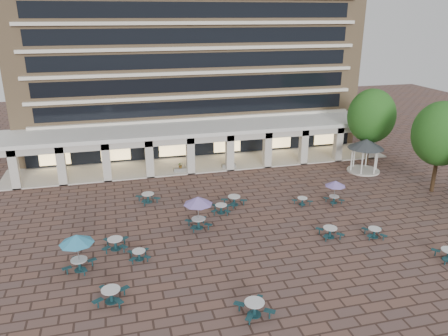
{
  "coord_description": "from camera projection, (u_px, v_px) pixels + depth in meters",
  "views": [
    {
      "loc": [
        -9.47,
        -30.12,
        15.86
      ],
      "look_at": [
        -0.93,
        3.0,
        3.71
      ],
      "focal_mm": 35.0,
      "sensor_mm": 36.0,
      "label": 1
    }
  ],
  "objects": [
    {
      "name": "picnic_table_4",
      "position": [
        77.0,
        240.0,
        27.82
      ],
      "size": [
        2.23,
        2.23,
        2.57
      ],
      "rotation": [
        0.0,
        0.0,
        -0.4
      ],
      "color": "#153B40",
      "rests_on": "ground"
    },
    {
      "name": "planter_left",
      "position": [
        181.0,
        169.0,
        45.93
      ],
      "size": [
        1.5,
        0.6,
        1.15
      ],
      "color": "gray",
      "rests_on": "ground"
    },
    {
      "name": "picnic_table_0",
      "position": [
        139.0,
        254.0,
        29.67
      ],
      "size": [
        1.56,
        1.56,
        0.67
      ],
      "rotation": [
        0.0,
        0.0,
        0.05
      ],
      "color": "#153B40",
      "rests_on": "ground"
    },
    {
      "name": "picnic_table_5",
      "position": [
        111.0,
        294.0,
        25.29
      ],
      "size": [
        2.18,
        2.18,
        0.83
      ],
      "rotation": [
        0.0,
        0.0,
        -0.28
      ],
      "color": "#153B40",
      "rests_on": "ground"
    },
    {
      "name": "tree_east_c",
      "position": [
        371.0,
        116.0,
        46.61
      ],
      "size": [
        5.05,
        5.05,
        8.42
      ],
      "color": "#3A2617",
      "rests_on": "ground"
    },
    {
      "name": "picnic_table_12",
      "position": [
        234.0,
        200.0,
        38.12
      ],
      "size": [
        2.25,
        2.25,
        0.82
      ],
      "rotation": [
        0.0,
        0.0,
        0.43
      ],
      "color": "#153B40",
      "rests_on": "ground"
    },
    {
      "name": "apartment_building",
      "position": [
        186.0,
        41.0,
        54.05
      ],
      "size": [
        40.0,
        15.5,
        25.2
      ],
      "color": "tan",
      "rests_on": "ground"
    },
    {
      "name": "picnic_table_10",
      "position": [
        221.0,
        208.0,
        36.59
      ],
      "size": [
        1.97,
        1.97,
        0.75
      ],
      "rotation": [
        0.0,
        0.0,
        -0.3
      ],
      "color": "#153B40",
      "rests_on": "ground"
    },
    {
      "name": "picnic_table_11",
      "position": [
        335.0,
        184.0,
        38.07
      ],
      "size": [
        1.81,
        1.81,
        2.09
      ],
      "rotation": [
        0.0,
        0.0,
        0.16
      ],
      "color": "#153B40",
      "rests_on": "ground"
    },
    {
      "name": "picnic_table_2",
      "position": [
        374.0,
        232.0,
        32.64
      ],
      "size": [
        1.84,
        1.84,
        0.71
      ],
      "rotation": [
        0.0,
        0.0,
        -0.24
      ],
      "color": "#153B40",
      "rests_on": "ground"
    },
    {
      "name": "picnic_table_9",
      "position": [
        148.0,
        197.0,
        38.68
      ],
      "size": [
        2.17,
        2.17,
        0.82
      ],
      "rotation": [
        0.0,
        0.0,
        0.3
      ],
      "color": "#153B40",
      "rests_on": "ground"
    },
    {
      "name": "tree_east_a",
      "position": [
        441.0,
        134.0,
        39.36
      ],
      "size": [
        5.15,
        5.15,
        8.57
      ],
      "color": "#3A2617",
      "rests_on": "ground"
    },
    {
      "name": "retail_arcade",
      "position": [
        205.0,
        138.0,
        47.53
      ],
      "size": [
        42.0,
        6.6,
        4.4
      ],
      "color": "white",
      "rests_on": "ground"
    },
    {
      "name": "planter_right",
      "position": [
        229.0,
        163.0,
        47.11
      ],
      "size": [
        1.5,
        0.89,
        1.34
      ],
      "color": "gray",
      "rests_on": "ground"
    },
    {
      "name": "gazebo",
      "position": [
        366.0,
        147.0,
        45.53
      ],
      "size": [
        3.78,
        3.78,
        3.52
      ],
      "rotation": [
        0.0,
        0.0,
        -0.19
      ],
      "color": "beige",
      "rests_on": "ground"
    },
    {
      "name": "picnic_table_1",
      "position": [
        254.0,
        307.0,
        24.16
      ],
      "size": [
        2.12,
        2.12,
        0.85
      ],
      "rotation": [
        0.0,
        0.0,
        0.17
      ],
      "color": "#153B40",
      "rests_on": "ground"
    },
    {
      "name": "ground",
      "position": [
        245.0,
        223.0,
        35.03
      ],
      "size": [
        120.0,
        120.0,
        0.0
      ],
      "primitive_type": "plane",
      "color": "brown",
      "rests_on": "ground"
    },
    {
      "name": "picnic_table_6",
      "position": [
        198.0,
        202.0,
        33.42
      ],
      "size": [
        2.28,
        2.28,
        2.63
      ],
      "rotation": [
        0.0,
        0.0,
        0.13
      ],
      "color": "#153B40",
      "rests_on": "ground"
    },
    {
      "name": "picnic_table_8",
      "position": [
        115.0,
        243.0,
        30.95
      ],
      "size": [
        1.93,
        1.93,
        0.82
      ],
      "rotation": [
        0.0,
        0.0,
        -0.08
      ],
      "color": "#153B40",
      "rests_on": "ground"
    },
    {
      "name": "picnic_table_7",
      "position": [
        330.0,
        231.0,
        32.64
      ],
      "size": [
        1.78,
        1.78,
        0.78
      ],
      "rotation": [
        0.0,
        0.0,
        -0.03
      ],
      "color": "#153B40",
      "rests_on": "ground"
    },
    {
      "name": "picnic_table_13",
      "position": [
        302.0,
        200.0,
        38.21
      ],
      "size": [
        1.74,
        1.74,
        0.65
      ],
      "rotation": [
        0.0,
        0.0,
        0.36
      ],
      "color": "#153B40",
      "rests_on": "ground"
    }
  ]
}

